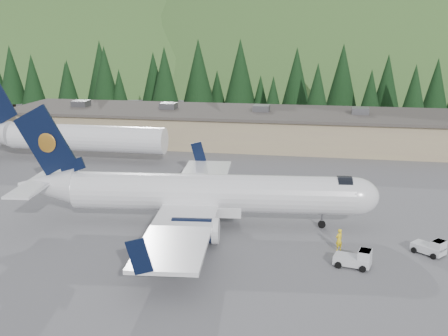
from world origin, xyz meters
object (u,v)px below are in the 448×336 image
baggage_tug_a (356,259)px  ramp_worker (339,240)px  terminal_building (230,126)px  second_airliner (67,136)px  airliner (202,194)px  baggage_tug_b (431,248)px

baggage_tug_a → ramp_worker: size_ratio=1.60×
terminal_building → second_airliner: bearing=-141.2°
airliner → ramp_worker: airliner is taller
airliner → second_airliner: bearing=131.4°
baggage_tug_a → airliner: bearing=165.1°
second_airliner → terminal_building: (19.91, 16.00, -0.70)m
airliner → ramp_worker: 13.30m
second_airliner → baggage_tug_a: size_ratio=9.13×
baggage_tug_b → ramp_worker: bearing=-138.1°
baggage_tug_b → second_airliner: bearing=-171.9°
airliner → terminal_building: size_ratio=0.48×
second_airliner → baggage_tug_a: (37.72, -29.23, -2.66)m
baggage_tug_b → ramp_worker: 7.39m
terminal_building → baggage_tug_b: bearing=-60.1°
baggage_tug_a → baggage_tug_b: size_ratio=1.07×
airliner → baggage_tug_a: 15.68m
airliner → ramp_worker: (12.52, -3.99, -2.04)m
baggage_tug_a → ramp_worker: (-1.25, 3.14, 0.28)m
second_airliner → baggage_tug_b: 50.86m
ramp_worker → baggage_tug_b: bearing=141.2°
airliner → second_airliner: (-23.94, 22.10, 0.34)m
ramp_worker → terminal_building: bearing=-110.8°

